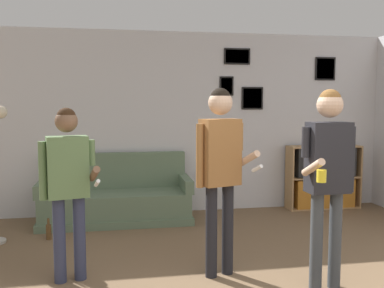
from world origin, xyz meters
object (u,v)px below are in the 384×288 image
couch (116,200)px  bookshelf (323,177)px  person_player_foreground_left (68,177)px  bottle_on_floor (49,231)px  person_player_foreground_center (220,160)px  person_watcher_holding_cup (328,166)px

couch → bookshelf: (3.20, 0.19, 0.19)m
couch → bookshelf: bookshelf is taller
couch → person_player_foreground_left: 2.15m
bookshelf → bottle_on_floor: (-4.01, -0.89, -0.39)m
person_player_foreground_left → person_player_foreground_center: person_player_foreground_center is taller
bookshelf → person_player_foreground_left: 4.26m
person_watcher_holding_cup → bottle_on_floor: size_ratio=6.83×
person_player_foreground_left → person_watcher_holding_cup: size_ratio=0.91×
bookshelf → person_watcher_holding_cup: size_ratio=0.65×
bottle_on_floor → person_player_foreground_left: bearing=-73.3°
bookshelf → person_watcher_holding_cup: 3.13m
bookshelf → couch: bearing=-176.6°
couch → person_player_foreground_center: 2.46m
person_player_foreground_left → person_watcher_holding_cup: 2.32m
couch → person_player_foreground_left: person_player_foreground_left is taller
bookshelf → person_player_foreground_left: size_ratio=0.72×
couch → person_player_foreground_center: bearing=-65.2°
person_player_foreground_center → person_watcher_holding_cup: size_ratio=1.01×
bookshelf → person_player_foreground_left: (-3.62, -2.19, 0.49)m
person_player_foreground_left → bottle_on_floor: 1.61m
bookshelf → bottle_on_floor: bookshelf is taller
person_player_foreground_center → couch: bearing=114.8°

